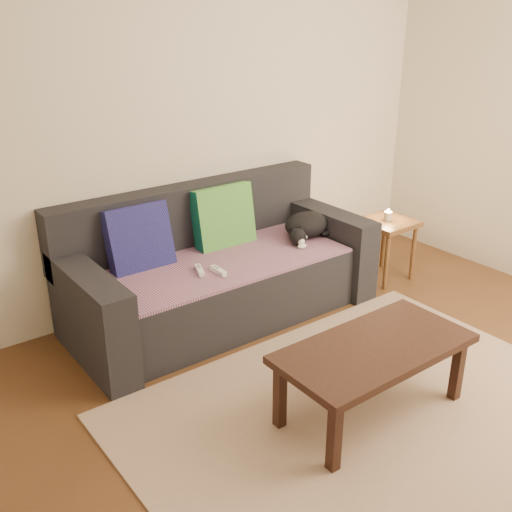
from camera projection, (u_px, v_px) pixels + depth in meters
The scene contains 13 objects.
ground at pixel (387, 428), 3.09m from camera, with size 4.50×4.50×0.00m, color brown.
back_wall at pixel (180, 120), 4.06m from camera, with size 4.50×0.04×2.60m, color beige.
sofa at pixel (218, 273), 4.13m from camera, with size 2.10×0.94×0.87m.
throw_blanket at pixel (225, 261), 4.02m from camera, with size 1.66×0.74×0.02m, color #4C2B51.
cushion_navy at pixel (139, 238), 3.86m from camera, with size 0.43×0.11×0.43m, color #101247.
cushion_green at pixel (224, 218), 4.22m from camera, with size 0.45×0.11×0.45m, color #0D5744.
cat at pixel (306, 226), 4.37m from camera, with size 0.43×0.32×0.19m.
wii_remote_a at pixel (218, 271), 3.81m from camera, with size 0.15×0.04×0.03m, color white.
wii_remote_b at pixel (200, 270), 3.82m from camera, with size 0.15×0.04×0.03m, color white.
side_table at pixel (387, 231), 4.66m from camera, with size 0.39×0.39×0.48m.
candle at pixel (388, 216), 4.61m from camera, with size 0.06×0.06×0.09m.
rug at pixel (366, 412), 3.20m from camera, with size 2.50×1.80×0.01m, color tan.
coffee_table at pixel (374, 354), 3.07m from camera, with size 1.04×0.52×0.42m.
Camera 1 is at (-2.05, -1.60, 2.01)m, focal length 42.00 mm.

